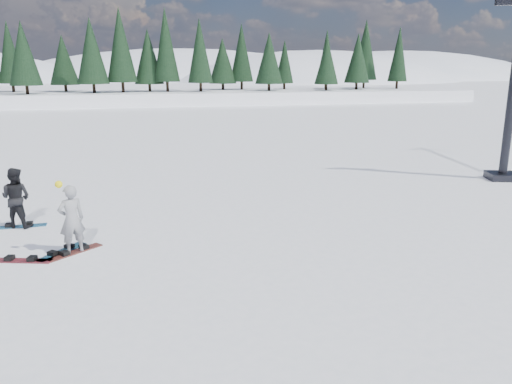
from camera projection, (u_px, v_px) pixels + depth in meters
ground at (144, 254)px, 12.55m from camera, size 420.00×420.00×0.00m
alpine_backdrop at (104, 117)px, 191.66m from camera, size 412.50×227.00×53.20m
lift_tower at (511, 105)px, 20.14m from camera, size 2.05×1.43×7.58m
snowboarder_woman at (71, 219)px, 12.42m from camera, size 0.76×0.65×1.91m
snowboarder_man at (16, 198)px, 14.47m from camera, size 1.05×0.94×1.78m
snowboard_woman at (75, 252)px, 12.64m from camera, size 1.33×1.18×0.03m
snowboard_man at (19, 226)px, 14.68m from camera, size 1.51×0.31×0.03m
snowboard_loose_b at (21, 261)px, 12.08m from camera, size 1.52×0.69×0.03m
snowboard_loose_a at (61, 252)px, 12.65m from camera, size 1.14×1.36×0.03m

